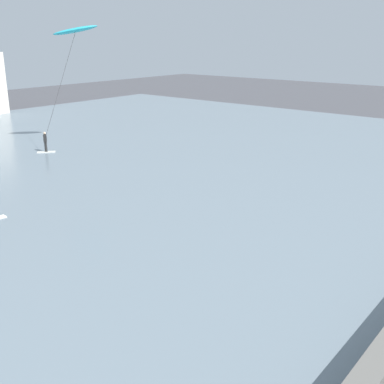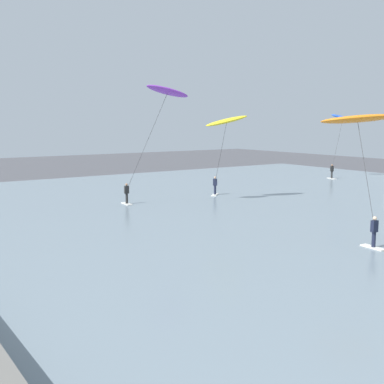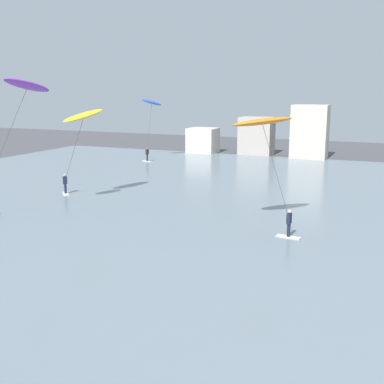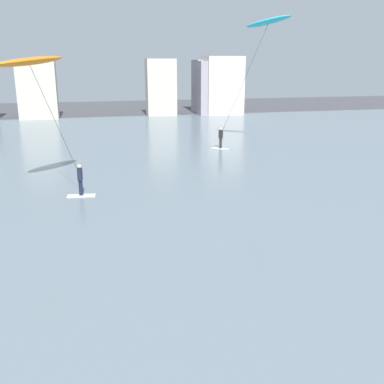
# 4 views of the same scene
# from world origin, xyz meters

# --- Properties ---
(water_bay) EXTENTS (84.00, 52.00, 0.10)m
(water_bay) POSITION_xyz_m (0.00, 31.18, 0.05)
(water_bay) COLOR slate
(water_bay) RESTS_ON ground
(far_shore_buildings) EXTENTS (40.68, 6.34, 7.18)m
(far_shore_buildings) POSITION_xyz_m (3.82, 57.82, 3.17)
(far_shore_buildings) COLOR beige
(far_shore_buildings) RESTS_ON ground
(kitesurfer_orange) EXTENTS (4.55, 3.61, 6.99)m
(kitesurfer_orange) POSITION_xyz_m (-3.99, 24.66, 6.28)
(kitesurfer_orange) COLOR silver
(kitesurfer_orange) RESTS_ON water_bay
(kitesurfer_cyan) EXTENTS (5.52, 3.46, 9.82)m
(kitesurfer_cyan) POSITION_xyz_m (11.38, 33.78, 8.72)
(kitesurfer_cyan) COLOR silver
(kitesurfer_cyan) RESTS_ON water_bay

